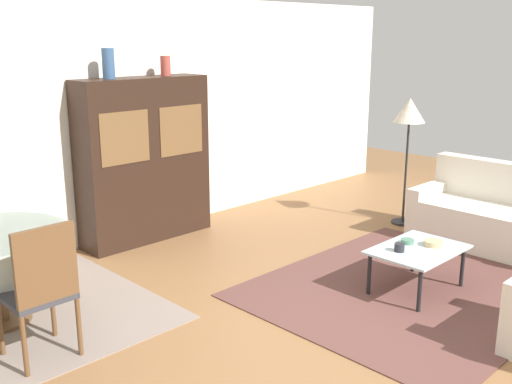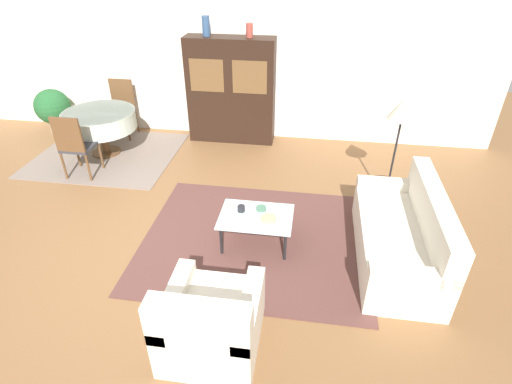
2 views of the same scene
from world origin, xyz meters
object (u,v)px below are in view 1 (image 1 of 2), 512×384
Objects in this scene: bowl at (433,243)px; display_cabinet at (144,160)px; bowl_small at (407,241)px; floor_lamp at (409,117)px; dining_chair_near at (41,286)px; cup at (399,248)px; vase_tall at (108,64)px; vase_short at (165,66)px; coffee_table at (418,253)px; couch at (502,219)px.

display_cabinet is at bearing 109.01° from bowl.
display_cabinet reaches higher than bowl_small.
display_cabinet is at bearing 145.58° from floor_lamp.
dining_chair_near is 2.99m from cup.
cup is 3.44m from vase_tall.
vase_tall is at bearing 45.89° from dining_chair_near.
vase_short is (0.34, 0.00, 1.02)m from display_cabinet.
coffee_table is 0.16m from bowl_small.
cup is at bearing 158.56° from coffee_table.
floor_lamp is at bearing -34.42° from display_cabinet.
bowl is 0.78× the size of vase_short.
cup is (-1.88, 0.11, 0.13)m from couch.
cup is 0.53× the size of bowl.
vase_tall reaches higher than floor_lamp.
coffee_table is 0.56× the size of floor_lamp.
floor_lamp is (0.00, 1.23, 1.00)m from couch.
dining_chair_near is 6.01× the size of bowl.
cup is at bearing 86.62° from couch.
dining_chair_near is at bearing -144.13° from vase_short.
couch is 1.54m from bowl.
dining_chair_near is 0.66× the size of floor_lamp.
coffee_table is 0.18m from bowl.
display_cabinet reaches higher than bowl.
floor_lamp is at bearing -30.83° from vase_tall.
vase_tall is at bearing 113.18° from coffee_table.
cup is 0.41× the size of vase_short.
coffee_table is (-1.69, 0.04, 0.05)m from couch.
display_cabinet is 3.15m from floor_lamp.
bowl is 0.23m from bowl_small.
display_cabinet is 1.79× the size of dining_chair_near.
couch reaches higher than cup.
bowl_small is (3.00, -1.08, -0.15)m from dining_chair_near.
display_cabinet is at bearing -0.14° from vase_tall.
cup is at bearing -76.50° from display_cabinet.
bowl_small is (-1.65, 0.17, 0.11)m from couch.
dining_chair_near is at bearing 160.23° from bowl_small.
floor_lamp is (2.57, -1.76, 0.41)m from display_cabinet.
bowl reaches higher than bowl_small.
bowl is at bearing -76.90° from vase_short.
bowl_small is (-0.11, 0.20, -0.00)m from bowl.
coffee_table is 0.85× the size of dining_chair_near.
display_cabinet is at bearing -179.84° from vase_short.
dining_chair_near reaches higher than couch.
vase_tall is (-2.96, 1.77, 0.66)m from floor_lamp.
bowl_small is (-1.65, -1.05, -0.89)m from floor_lamp.
vase_short is at bearing 101.81° from bowl_small.
display_cabinet is 2.73m from dining_chair_near.
floor_lamp is 17.10× the size of cup.
vase_tall reaches higher than couch.
couch is 1.79× the size of dining_chair_near.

